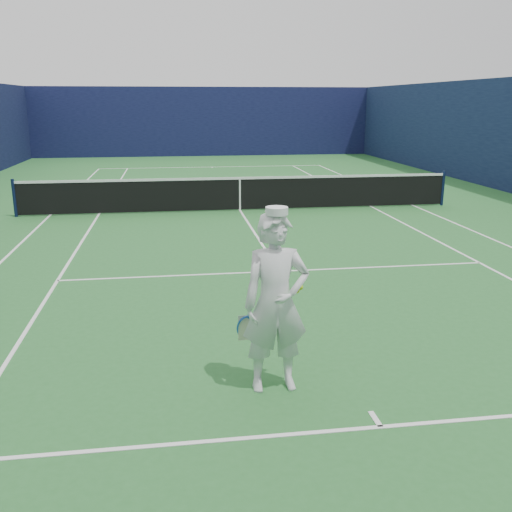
% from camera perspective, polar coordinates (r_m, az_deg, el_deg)
% --- Properties ---
extents(ground, '(80.00, 80.00, 0.00)m').
position_cam_1_polar(ground, '(17.12, -1.61, 4.56)').
color(ground, '#27672C').
rests_on(ground, ground).
extents(court_markings, '(11.03, 23.83, 0.01)m').
position_cam_1_polar(court_markings, '(17.12, -1.61, 4.57)').
color(court_markings, white).
rests_on(court_markings, ground).
extents(windscreen_fence, '(20.12, 36.12, 4.00)m').
position_cam_1_polar(windscreen_fence, '(16.86, -1.66, 11.25)').
color(windscreen_fence, '#0F133A').
rests_on(windscreen_fence, ground).
extents(tennis_net, '(12.88, 0.09, 1.07)m').
position_cam_1_polar(tennis_net, '(17.02, -1.62, 6.40)').
color(tennis_net, '#141E4C').
rests_on(tennis_net, ground).
extents(tennis_player, '(0.82, 0.51, 2.09)m').
position_cam_1_polar(tennis_player, '(6.28, 1.99, -4.71)').
color(tennis_player, silver).
rests_on(tennis_player, ground).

